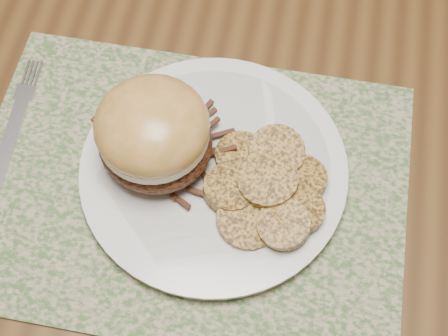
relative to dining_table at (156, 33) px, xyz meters
The scene contains 7 objects.
ground 0.67m from the dining_table, ahead, with size 3.50×3.50×0.00m, color #53361C.
dining_table is the anchor object (origin of this frame).
placemat 0.29m from the dining_table, 68.13° to the right, with size 0.45×0.33×0.00m, color #416232.
dinner_plate 0.28m from the dining_table, 61.89° to the right, with size 0.26×0.26×0.02m, color white.
pork_sandwich 0.28m from the dining_table, 74.15° to the right, with size 0.15×0.14×0.09m.
roasted_potatoes 0.33m from the dining_table, 54.09° to the right, with size 0.14×0.15×0.03m.
fork 0.26m from the dining_table, 113.76° to the right, with size 0.03×0.19×0.00m.
Camera 1 is at (0.19, -0.52, 1.34)m, focal length 50.00 mm.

